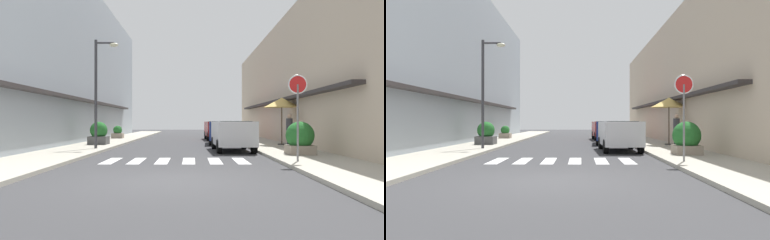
% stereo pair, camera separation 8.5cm
% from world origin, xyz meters
% --- Properties ---
extents(ground_plane, '(82.38, 82.38, 0.00)m').
position_xyz_m(ground_plane, '(0.00, 14.98, 0.00)').
color(ground_plane, '#38383A').
extents(sidewalk_left, '(2.86, 52.42, 0.12)m').
position_xyz_m(sidewalk_left, '(-5.05, 14.98, 0.06)').
color(sidewalk_left, '#ADA899').
rests_on(sidewalk_left, ground_plane).
extents(sidewalk_right, '(2.86, 52.42, 0.12)m').
position_xyz_m(sidewalk_right, '(5.05, 14.98, 0.06)').
color(sidewalk_right, '#ADA899').
rests_on(sidewalk_right, ground_plane).
extents(building_row_left, '(5.50, 35.70, 11.09)m').
position_xyz_m(building_row_left, '(-8.98, 15.85, 5.54)').
color(building_row_left, '#939EA8').
rests_on(building_row_left, ground_plane).
extents(building_row_right, '(5.50, 35.70, 8.24)m').
position_xyz_m(building_row_right, '(8.98, 15.85, 4.12)').
color(building_row_right, '#C6B299').
rests_on(building_row_right, ground_plane).
extents(crosswalk, '(5.20, 2.20, 0.01)m').
position_xyz_m(crosswalk, '(-0.00, 4.36, 0.01)').
color(crosswalk, silver).
rests_on(crosswalk, ground_plane).
extents(parked_car_near, '(1.90, 4.14, 1.47)m').
position_xyz_m(parked_car_near, '(2.57, 8.83, 0.92)').
color(parked_car_near, silver).
rests_on(parked_car_near, ground_plane).
extents(parked_car_mid, '(1.95, 4.31, 1.47)m').
position_xyz_m(parked_car_mid, '(2.57, 14.36, 0.92)').
color(parked_car_mid, navy).
rests_on(parked_car_mid, ground_plane).
extents(parked_car_far, '(1.92, 4.50, 1.47)m').
position_xyz_m(parked_car_far, '(2.57, 19.94, 0.92)').
color(parked_car_far, maroon).
rests_on(parked_car_far, ground_plane).
extents(round_street_sign, '(0.65, 0.07, 2.90)m').
position_xyz_m(round_street_sign, '(4.13, 3.24, 2.34)').
color(round_street_sign, slate).
rests_on(round_street_sign, sidewalk_right).
extents(street_lamp, '(1.19, 0.28, 5.40)m').
position_xyz_m(street_lamp, '(-4.01, 9.09, 3.42)').
color(street_lamp, '#38383D').
rests_on(street_lamp, sidewalk_left).
extents(cafe_umbrella, '(2.05, 2.05, 2.70)m').
position_xyz_m(cafe_umbrella, '(5.74, 11.85, 2.53)').
color(cafe_umbrella, '#262626').
rests_on(cafe_umbrella, sidewalk_right).
extents(planter_corner, '(1.14, 1.14, 1.33)m').
position_xyz_m(planter_corner, '(4.99, 5.86, 0.76)').
color(planter_corner, gray).
rests_on(planter_corner, sidewalk_right).
extents(planter_midblock, '(1.06, 1.06, 1.32)m').
position_xyz_m(planter_midblock, '(-4.87, 12.25, 0.74)').
color(planter_midblock, '#4C4C4C').
rests_on(planter_midblock, sidewalk_left).
extents(planter_far, '(0.88, 0.88, 1.00)m').
position_xyz_m(planter_far, '(-5.38, 20.07, 0.56)').
color(planter_far, gray).
rests_on(planter_far, sidewalk_left).
extents(pedestrian_walking_near, '(0.34, 0.34, 1.72)m').
position_xyz_m(pedestrian_walking_near, '(5.76, 10.28, 1.03)').
color(pedestrian_walking_near, '#282B33').
rests_on(pedestrian_walking_near, sidewalk_right).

